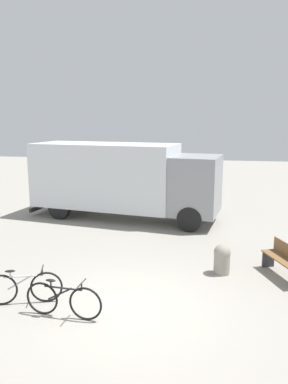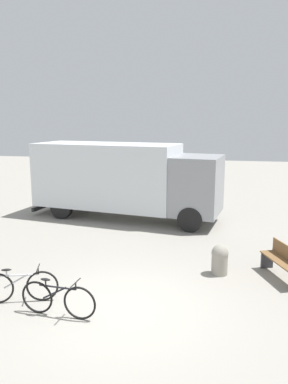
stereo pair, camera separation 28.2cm
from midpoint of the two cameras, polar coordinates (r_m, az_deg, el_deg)
The scene contains 6 objects.
ground_plane at distance 8.34m, azimuth -3.75°, elevation -17.29°, with size 60.00×60.00×0.00m, color gray.
delivery_truck at distance 15.00m, azimuth -3.94°, elevation 2.22°, with size 7.80×3.39×3.00m.
park_bench at distance 10.18m, azimuth 20.03°, elevation -9.69°, with size 0.92×1.56×0.84m.
bicycle_near at distance 8.79m, azimuth -18.76°, elevation -13.62°, with size 1.58×0.62×0.79m.
bicycle_middle at distance 8.03m, azimuth -13.23°, elevation -15.73°, with size 1.65×0.44×0.79m.
bollard_near_bench at distance 10.01m, azimuth 11.00°, elevation -9.87°, with size 0.43×0.43×0.79m.
Camera 1 is at (1.62, -7.15, 3.95)m, focal length 35.00 mm.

